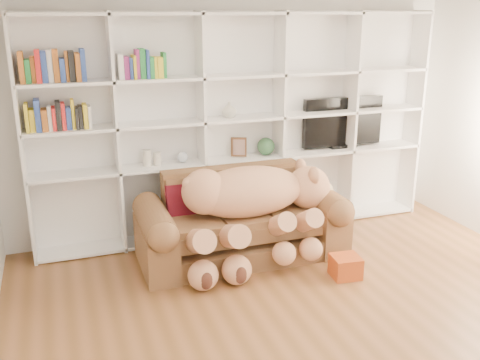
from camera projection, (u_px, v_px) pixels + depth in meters
name	position (u px, v px, depth m)	size (l,w,h in m)	color
floor	(342.00, 344.00, 4.04)	(5.00, 5.00, 0.00)	brown
wall_back	(235.00, 110.00, 5.87)	(5.00, 0.02, 2.70)	silver
bookshelf	(218.00, 118.00, 5.68)	(4.43, 0.35, 2.40)	white
sofa	(241.00, 225.00, 5.40)	(2.05, 0.89, 0.86)	brown
teddy_bear	(252.00, 203.00, 5.18)	(1.69, 0.89, 0.98)	tan
throw_pillow	(184.00, 201.00, 5.27)	(0.34, 0.11, 0.34)	#5E1014
gift_box	(346.00, 267.00, 5.02)	(0.26, 0.24, 0.21)	#AD4317
tv	(343.00, 123.00, 6.20)	(0.99, 0.18, 0.58)	black
picture_frame	(239.00, 147.00, 5.80)	(0.17, 0.03, 0.21)	#53331C
green_vase	(266.00, 146.00, 5.91)	(0.20, 0.20, 0.20)	#2E5A36
figurine_tall	(147.00, 158.00, 5.49)	(0.09, 0.09, 0.17)	beige
figurine_short	(157.00, 159.00, 5.53)	(0.08, 0.08, 0.14)	beige
snow_globe	(183.00, 157.00, 5.62)	(0.11, 0.11, 0.11)	white
shelf_vase	(229.00, 110.00, 5.64)	(0.16, 0.16, 0.17)	beige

